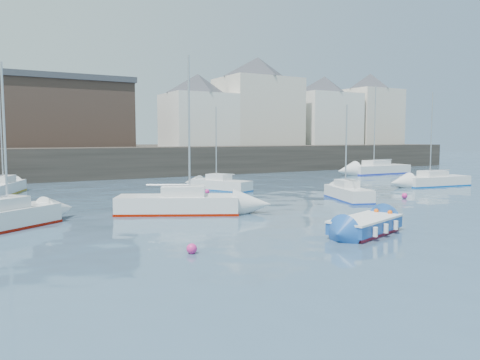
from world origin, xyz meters
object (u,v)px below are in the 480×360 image
blue_dinghy (366,225)px  sailboat_h (1,188)px  sailboat_f (221,184)px  buoy_far (207,194)px  sailboat_b (179,203)px  sailboat_c (348,193)px  sailboat_d (435,180)px  buoy_near (192,253)px  sailboat_g (378,169)px  buoy_mid (404,198)px

blue_dinghy → sailboat_h: size_ratio=0.56×
sailboat_f → sailboat_h: 15.51m
blue_dinghy → sailboat_f: 17.50m
sailboat_f → buoy_far: sailboat_f is taller
sailboat_b → sailboat_c: bearing=-2.1°
sailboat_d → buoy_far: sailboat_d is taller
buoy_far → buoy_near: bearing=-117.6°
sailboat_b → sailboat_c: (11.38, -0.43, -0.07)m
buoy_near → blue_dinghy: bearing=-4.9°
sailboat_g → sailboat_c: bearing=-140.9°
sailboat_h → buoy_far: size_ratio=19.74×
buoy_mid → sailboat_b: bearing=173.9°
buoy_near → sailboat_f: bearing=59.5°
sailboat_g → sailboat_h: size_ratio=1.32×
sailboat_f → sailboat_b: bearing=-129.2°
sailboat_h → buoy_near: sailboat_h is taller
buoy_far → sailboat_d: bearing=-13.2°
sailboat_f → buoy_near: bearing=-120.5°
blue_dinghy → buoy_far: bearing=88.5°
sailboat_g → buoy_far: bearing=-163.1°
buoy_mid → blue_dinghy: bearing=-146.0°
sailboat_h → buoy_mid: 27.59m
sailboat_c → sailboat_g: (18.24, 14.84, 0.08)m
sailboat_g → sailboat_b: bearing=-154.1°
blue_dinghy → buoy_far: (0.42, 15.70, -0.39)m
sailboat_f → sailboat_h: bearing=159.8°
sailboat_d → sailboat_f: 17.73m
blue_dinghy → buoy_far: 15.71m
blue_dinghy → buoy_mid: blue_dinghy is taller
buoy_mid → buoy_near: bearing=-160.2°
sailboat_f → buoy_mid: sailboat_f is taller
sailboat_b → sailboat_c: size_ratio=1.35×
sailboat_d → buoy_mid: sailboat_d is taller
sailboat_c → sailboat_f: bearing=116.1°
blue_dinghy → buoy_far: size_ratio=11.03×
sailboat_h → buoy_mid: bearing=-34.3°
buoy_near → sailboat_d: bearing=21.9°
sailboat_f → sailboat_d: bearing=-19.8°
sailboat_f → sailboat_g: (22.65, 5.85, 0.10)m
sailboat_c → sailboat_b: bearing=177.9°
buoy_near → sailboat_g: bearing=34.7°
buoy_mid → sailboat_h: bearing=145.7°
sailboat_c → buoy_far: (-6.38, 7.35, -0.46)m
sailboat_d → buoy_far: size_ratio=20.79×
blue_dinghy → sailboat_c: bearing=50.8°
blue_dinghy → buoy_near: 7.50m
sailboat_h → sailboat_c: bearing=-37.1°
sailboat_g → sailboat_h: sailboat_g is taller
sailboat_d → sailboat_b: bearing=-173.8°
blue_dinghy → buoy_mid: 12.81m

